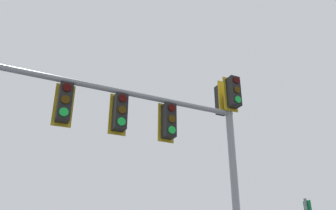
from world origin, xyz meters
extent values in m
cylinder|color=gray|center=(0.91, 0.57, 2.97)|extent=(0.20, 0.20, 5.95)
cylinder|color=gray|center=(1.15, 3.58, 5.37)|extent=(0.62, 6.04, 0.14)
cube|color=black|center=(0.61, 0.59, 5.92)|extent=(0.32, 0.32, 0.90)
cube|color=#B29319|center=(0.78, 0.58, 5.92)|extent=(0.07, 0.44, 1.04)
cylinder|color=#360503|center=(0.45, 0.61, 6.22)|extent=(0.05, 0.20, 0.20)
cylinder|color=#3C2703|center=(0.45, 0.61, 5.92)|extent=(0.05, 0.20, 0.20)
cylinder|color=green|center=(0.45, 0.61, 5.62)|extent=(0.05, 0.20, 0.20)
cube|color=black|center=(1.21, 0.54, 5.92)|extent=(0.32, 0.32, 0.90)
cube|color=#B29319|center=(1.04, 0.56, 5.92)|extent=(0.07, 0.44, 1.04)
cylinder|color=#360503|center=(1.38, 0.53, 6.22)|extent=(0.05, 0.20, 0.20)
cylinder|color=#3C2703|center=(1.38, 0.53, 5.92)|extent=(0.05, 0.20, 0.20)
cylinder|color=green|center=(1.38, 0.53, 5.62)|extent=(0.05, 0.20, 0.20)
cube|color=black|center=(1.06, 2.48, 4.82)|extent=(0.31, 0.31, 0.90)
cube|color=#B29319|center=(1.23, 2.47, 4.82)|extent=(0.06, 0.44, 1.04)
cylinder|color=#360503|center=(0.90, 2.48, 5.12)|extent=(0.04, 0.20, 0.20)
cylinder|color=#3C2703|center=(0.90, 2.48, 4.82)|extent=(0.04, 0.20, 0.20)
cylinder|color=green|center=(0.90, 2.48, 4.52)|extent=(0.04, 0.20, 0.20)
cube|color=black|center=(1.17, 3.78, 4.82)|extent=(0.33, 0.33, 0.90)
cube|color=#B29319|center=(1.34, 3.77, 4.82)|extent=(0.08, 0.44, 1.04)
cylinder|color=#360503|center=(1.00, 3.80, 5.12)|extent=(0.05, 0.20, 0.20)
cylinder|color=#3C2703|center=(1.00, 3.80, 4.82)|extent=(0.05, 0.20, 0.20)
cylinder|color=green|center=(1.00, 3.80, 4.52)|extent=(0.05, 0.20, 0.20)
cube|color=black|center=(1.27, 5.09, 4.82)|extent=(0.34, 0.34, 0.90)
cube|color=#B29319|center=(1.44, 5.07, 4.82)|extent=(0.10, 0.44, 1.04)
cylinder|color=#360503|center=(1.11, 5.11, 5.12)|extent=(0.06, 0.20, 0.20)
cylinder|color=#3C2703|center=(1.11, 5.11, 4.82)|extent=(0.06, 0.20, 0.20)
cylinder|color=green|center=(1.11, 5.11, 4.52)|extent=(0.06, 0.20, 0.20)
cube|color=#0C7238|center=(-0.14, -0.84, 2.75)|extent=(0.26, 0.10, 0.35)
cube|color=white|center=(-0.14, -0.86, 2.75)|extent=(0.20, 0.06, 0.29)
camera|label=1|loc=(-6.00, 6.69, 1.63)|focal=36.80mm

